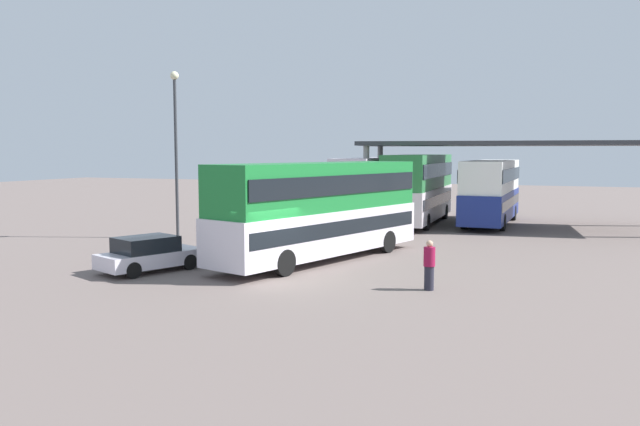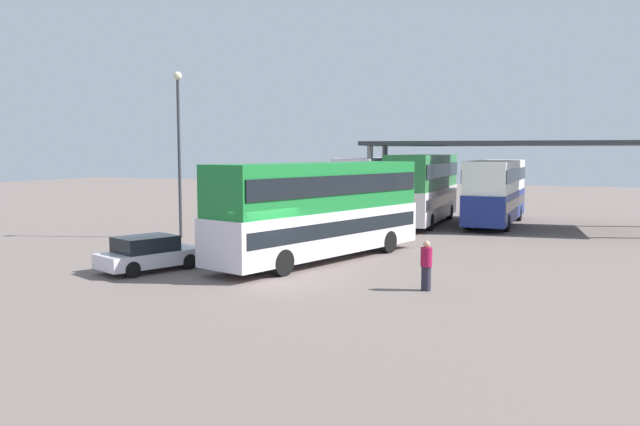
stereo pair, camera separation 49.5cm
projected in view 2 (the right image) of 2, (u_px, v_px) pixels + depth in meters
ground_plane at (276, 279)px, 22.67m from camera, size 140.00×140.00×0.00m
double_decker_main at (320, 207)px, 26.39m from camera, size 5.77×11.48×4.10m
parked_hatchback at (149, 253)px, 24.19m from camera, size 3.11×4.26×1.35m
double_decker_near_canopy at (376, 186)px, 41.85m from camera, size 2.63×11.21×4.15m
double_decker_mid_row at (423, 186)px, 39.89m from camera, size 2.73×10.94×4.37m
double_decker_far_right at (496, 190)px, 39.29m from camera, size 2.76×10.13×4.01m
depot_canopy at (518, 147)px, 37.58m from camera, size 18.71×8.70×5.17m
lamppost_tall at (179, 136)px, 33.12m from camera, size 0.44×0.44×8.70m
pedestrian_waiting at (426, 266)px, 20.72m from camera, size 0.38×0.38×1.66m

